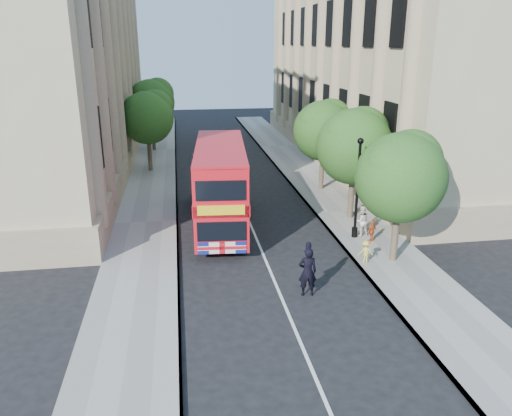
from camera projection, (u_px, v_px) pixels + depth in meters
name	position (u px, v px, depth m)	size (l,w,h in m)	color
ground	(284.00, 303.00, 19.47)	(120.00, 120.00, 0.00)	black
pavement_right	(343.00, 212.00, 29.67)	(3.50, 80.00, 0.12)	gray
pavement_left	(146.00, 223.00, 27.97)	(3.50, 80.00, 0.12)	gray
building_right	(389.00, 51.00, 41.16)	(12.00, 38.00, 18.00)	tan
building_left	(37.00, 52.00, 37.08)	(12.00, 38.00, 18.00)	tan
tree_right_near	(401.00, 173.00, 21.84)	(4.00, 4.00, 6.08)	#473828
tree_right_mid	(355.00, 142.00, 27.40)	(4.20, 4.20, 6.37)	#473828
tree_right_far	(324.00, 127.00, 33.06)	(4.00, 4.00, 6.15)	#473828
tree_left_far	(148.00, 115.00, 37.83)	(4.00, 4.00, 6.30)	#473828
tree_left_back	(152.00, 100.00, 45.25)	(4.20, 4.20, 6.65)	#473828
lamp_post	(357.00, 192.00, 25.04)	(0.32, 0.32, 5.16)	black
double_decker_bus	(221.00, 184.00, 26.77)	(3.34, 9.80, 4.45)	red
box_van	(213.00, 186.00, 30.13)	(2.33, 5.23, 2.94)	black
police_constable	(308.00, 272.00, 19.79)	(0.74, 0.49, 2.04)	black
woman_pedestrian	(361.00, 221.00, 25.73)	(0.78, 0.60, 1.60)	white
child_a	(372.00, 231.00, 25.03)	(0.65, 0.27, 1.12)	#D15B25
child_b	(366.00, 252.00, 22.62)	(0.69, 0.39, 1.06)	#D4CA48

